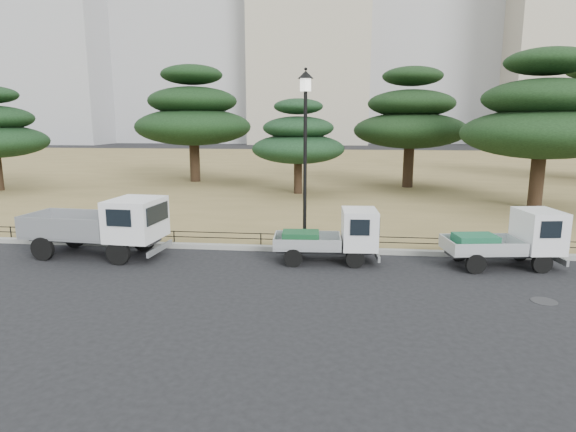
# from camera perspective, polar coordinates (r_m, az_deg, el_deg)

# --- Properties ---
(ground) EXTENTS (220.00, 220.00, 0.00)m
(ground) POSITION_cam_1_polar(r_m,az_deg,el_deg) (13.42, -0.98, -7.10)
(ground) COLOR black
(lawn) EXTENTS (120.00, 56.00, 0.15)m
(lawn) POSITION_cam_1_polar(r_m,az_deg,el_deg) (43.47, 4.33, 5.66)
(lawn) COLOR olive
(lawn) RESTS_ON ground
(curb) EXTENTS (120.00, 0.25, 0.16)m
(curb) POSITION_cam_1_polar(r_m,az_deg,el_deg) (15.87, 0.25, -3.91)
(curb) COLOR gray
(curb) RESTS_ON ground
(truck_large) EXTENTS (4.41, 2.00, 1.88)m
(truck_large) POSITION_cam_1_polar(r_m,az_deg,el_deg) (16.16, -21.12, -0.89)
(truck_large) COLOR black
(truck_large) RESTS_ON ground
(truck_kei_front) EXTENTS (3.14, 1.50, 1.62)m
(truck_kei_front) POSITION_cam_1_polar(r_m,az_deg,el_deg) (14.58, 5.47, -2.37)
(truck_kei_front) COLOR black
(truck_kei_front) RESTS_ON ground
(truck_kei_rear) EXTENTS (3.38, 1.81, 1.68)m
(truck_kei_rear) POSITION_cam_1_polar(r_m,az_deg,el_deg) (15.45, 24.89, -2.48)
(truck_kei_rear) COLOR black
(truck_kei_rear) RESTS_ON ground
(street_lamp) EXTENTS (0.50, 0.50, 5.61)m
(street_lamp) POSITION_cam_1_polar(r_m,az_deg,el_deg) (15.59, 2.06, 10.18)
(street_lamp) COLOR black
(street_lamp) RESTS_ON lawn
(pipe_fence) EXTENTS (38.00, 0.04, 0.40)m
(pipe_fence) POSITION_cam_1_polar(r_m,az_deg,el_deg) (15.93, 0.31, -2.52)
(pipe_fence) COLOR black
(pipe_fence) RESTS_ON lawn
(tarp_pile) EXTENTS (1.58, 1.26, 0.96)m
(tarp_pile) POSITION_cam_1_polar(r_m,az_deg,el_deg) (18.92, -24.26, -1.04)
(tarp_pile) COLOR #121390
(tarp_pile) RESTS_ON lawn
(manhole) EXTENTS (0.60, 0.60, 0.01)m
(manhole) POSITION_cam_1_polar(r_m,az_deg,el_deg) (13.10, 28.08, -8.91)
(manhole) COLOR #2D2D30
(manhole) RESTS_ON ground
(pine_west_near) EXTENTS (7.74, 7.74, 7.74)m
(pine_west_near) POSITION_cam_1_polar(r_m,az_deg,el_deg) (33.58, -11.18, 11.64)
(pine_west_near) COLOR black
(pine_west_near) RESTS_ON lawn
(pine_center_left) EXTENTS (5.22, 5.22, 5.31)m
(pine_center_left) POSITION_cam_1_polar(r_m,az_deg,el_deg) (27.35, 1.21, 9.07)
(pine_center_left) COLOR black
(pine_center_left) RESTS_ON lawn
(pine_center_right) EXTENTS (6.89, 6.89, 7.31)m
(pine_center_right) POSITION_cam_1_polar(r_m,az_deg,el_deg) (30.97, 14.32, 11.14)
(pine_center_right) COLOR black
(pine_center_right) RESTS_ON lawn
(pine_east_near) EXTENTS (7.24, 7.24, 7.32)m
(pine_east_near) POSITION_cam_1_polar(r_m,az_deg,el_deg) (25.47, 27.98, 10.25)
(pine_east_near) COLOR black
(pine_east_near) RESTS_ON lawn
(tower_east) EXTENTS (20.00, 18.00, 48.00)m
(tower_east) POSITION_cam_1_polar(r_m,az_deg,el_deg) (104.00, 30.15, 20.69)
(tower_east) COLOR #AAA08C
(tower_east) RESTS_ON ground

